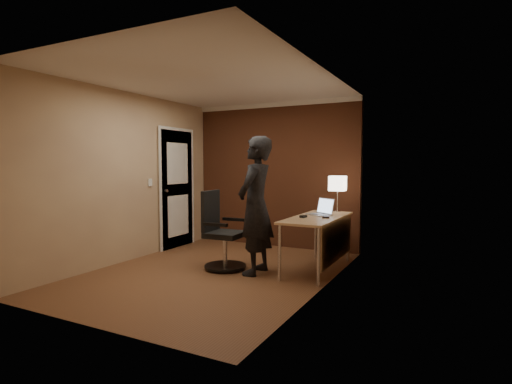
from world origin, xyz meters
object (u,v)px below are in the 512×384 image
office_chair (221,235)px  wallet (326,217)px  desk_lamp (338,184)px  laptop (322,210)px  person (256,205)px  desk (322,226)px  mouse (303,216)px

office_chair → wallet: bearing=19.3°
wallet → desk_lamp: bearing=93.7°
laptop → person: (-0.66, -0.74, 0.11)m
desk → wallet: wallet is taller
desk_lamp → office_chair: 1.88m
laptop → office_chair: bearing=-148.1°
laptop → mouse: bearing=-109.6°
desk → office_chair: bearing=-157.2°
wallet → office_chair: size_ratio=0.10×
mouse → desk: bearing=52.8°
mouse → office_chair: (-1.06, -0.36, -0.28)m
laptop → person: size_ratio=0.23×
mouse → person: 0.66m
desk → person: 0.96m
desk → person: bearing=-144.1°
mouse → office_chair: office_chair is taller
wallet → person: (-0.81, -0.47, 0.16)m
desk → wallet: 0.17m
desk → office_chair: size_ratio=1.43×
mouse → person: size_ratio=0.06×
laptop → wallet: laptop is taller
desk → laptop: laptop is taller
desk_lamp → mouse: (-0.23, -0.81, -0.40)m
laptop → office_chair: 1.45m
person → mouse: bearing=121.1°
desk_lamp → laptop: (-0.10, -0.43, -0.35)m
mouse → laptop: bearing=83.9°
laptop → wallet: bearing=-62.5°
laptop → wallet: (0.14, -0.28, -0.05)m
wallet → office_chair: bearing=-160.7°
desk_lamp → person: size_ratio=0.30×
desk_lamp → mouse: bearing=-106.0°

